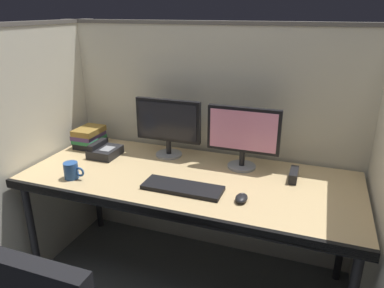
% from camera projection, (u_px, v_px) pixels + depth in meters
% --- Properties ---
extents(cubicle_partition_rear, '(2.21, 0.06, 1.57)m').
position_uv_depth(cubicle_partition_rear, '(212.00, 143.00, 2.44)').
color(cubicle_partition_rear, beige).
rests_on(cubicle_partition_rear, ground).
extents(cubicle_partition_left, '(0.06, 1.41, 1.57)m').
position_uv_depth(cubicle_partition_left, '(36.00, 152.00, 2.27)').
color(cubicle_partition_left, beige).
rests_on(cubicle_partition_left, ground).
extents(desk, '(1.90, 0.80, 0.74)m').
position_uv_depth(desk, '(188.00, 185.00, 2.07)').
color(desk, tan).
rests_on(desk, ground).
extents(monitor_left, '(0.43, 0.17, 0.37)m').
position_uv_depth(monitor_left, '(168.00, 124.00, 2.28)').
color(monitor_left, gray).
rests_on(monitor_left, desk).
extents(monitor_right, '(0.43, 0.17, 0.37)m').
position_uv_depth(monitor_right, '(243.00, 134.00, 2.10)').
color(monitor_right, gray).
rests_on(monitor_right, desk).
extents(keyboard_main, '(0.43, 0.15, 0.02)m').
position_uv_depth(keyboard_main, '(183.00, 188.00, 1.91)').
color(keyboard_main, black).
rests_on(keyboard_main, desk).
extents(computer_mouse, '(0.06, 0.10, 0.04)m').
position_uv_depth(computer_mouse, '(241.00, 198.00, 1.79)').
color(computer_mouse, black).
rests_on(computer_mouse, desk).
extents(coffee_mug, '(0.13, 0.08, 0.09)m').
position_uv_depth(coffee_mug, '(72.00, 171.00, 2.02)').
color(coffee_mug, '#264C8C').
rests_on(coffee_mug, desk).
extents(book_stack, '(0.16, 0.21, 0.13)m').
position_uv_depth(book_stack, '(89.00, 137.00, 2.50)').
color(book_stack, black).
rests_on(book_stack, desk).
extents(desk_phone, '(0.17, 0.19, 0.09)m').
position_uv_depth(desk_phone, '(104.00, 151.00, 2.34)').
color(desk_phone, black).
rests_on(desk_phone, desk).
extents(red_stapler, '(0.04, 0.15, 0.06)m').
position_uv_depth(red_stapler, '(294.00, 175.00, 2.01)').
color(red_stapler, black).
rests_on(red_stapler, desk).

